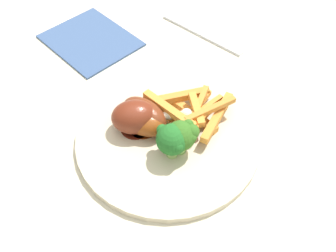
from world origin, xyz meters
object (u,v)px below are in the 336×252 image
(broccoli_floret_front, at_px, (181,135))
(fork, at_px, (201,34))
(chicken_drumstick_extra, at_px, (138,117))
(chicken_drumstick_near, at_px, (147,116))
(carrot_fries_pile, at_px, (192,111))
(broccoli_floret_middle, at_px, (173,139))
(dining_table, at_px, (191,153))
(chicken_drumstick_far, at_px, (146,121))
(dinner_plate, at_px, (168,137))

(broccoli_floret_front, height_order, fork, broccoli_floret_front)
(chicken_drumstick_extra, xyz_separation_m, fork, (-0.06, -0.27, -0.03))
(chicken_drumstick_near, height_order, fork, chicken_drumstick_near)
(carrot_fries_pile, height_order, fork, carrot_fries_pile)
(broccoli_floret_middle, relative_size, chicken_drumstick_near, 0.47)
(carrot_fries_pile, distance_m, chicken_drumstick_extra, 0.08)
(fork, bearing_deg, chicken_drumstick_extra, -73.00)
(dining_table, relative_size, broccoli_floret_front, 17.84)
(chicken_drumstick_far, distance_m, fork, 0.27)
(broccoli_floret_middle, distance_m, chicken_drumstick_near, 0.07)
(broccoli_floret_front, relative_size, chicken_drumstick_near, 0.46)
(dining_table, xyz_separation_m, broccoli_floret_middle, (0.02, 0.09, 0.15))
(chicken_drumstick_near, distance_m, chicken_drumstick_extra, 0.01)
(chicken_drumstick_far, relative_size, fork, 0.67)
(broccoli_floret_middle, relative_size, carrot_fries_pile, 0.40)
(broccoli_floret_front, xyz_separation_m, broccoli_floret_middle, (0.01, 0.01, -0.00))
(broccoli_floret_middle, bearing_deg, dining_table, -100.62)
(broccoli_floret_front, bearing_deg, chicken_drumstick_extra, -23.29)
(dinner_plate, xyz_separation_m, carrot_fries_pile, (-0.03, -0.04, 0.03))
(chicken_drumstick_far, relative_size, chicken_drumstick_extra, 1.02)
(dining_table, distance_m, dinner_plate, 0.13)
(dinner_plate, distance_m, broccoli_floret_front, 0.05)
(chicken_drumstick_near, xyz_separation_m, fork, (-0.05, -0.26, -0.03))
(chicken_drumstick_far, bearing_deg, chicken_drumstick_near, -88.52)
(broccoli_floret_front, distance_m, broccoli_floret_middle, 0.01)
(broccoli_floret_front, xyz_separation_m, fork, (0.01, -0.30, -0.04))
(fork, bearing_deg, dinner_plate, -63.00)
(chicken_drumstick_extra, bearing_deg, fork, -103.05)
(dinner_plate, distance_m, chicken_drumstick_near, 0.05)
(dining_table, distance_m, chicken_drumstick_near, 0.16)
(chicken_drumstick_near, xyz_separation_m, chicken_drumstick_far, (-0.00, 0.01, -0.00))
(chicken_drumstick_extra, bearing_deg, dining_table, -146.73)
(dinner_plate, distance_m, chicken_drumstick_extra, 0.06)
(broccoli_floret_front, relative_size, broccoli_floret_middle, 0.98)
(broccoli_floret_front, relative_size, fork, 0.30)
(dining_table, relative_size, chicken_drumstick_extra, 8.10)
(carrot_fries_pile, bearing_deg, dining_table, -91.58)
(broccoli_floret_middle, height_order, chicken_drumstick_extra, broccoli_floret_middle)
(dining_table, xyz_separation_m, broccoli_floret_front, (0.01, 0.08, 0.15))
(dinner_plate, height_order, chicken_drumstick_extra, chicken_drumstick_extra)
(dining_table, bearing_deg, broccoli_floret_front, 84.49)
(broccoli_floret_middle, bearing_deg, fork, -89.98)
(dinner_plate, height_order, broccoli_floret_front, broccoli_floret_front)
(dinner_plate, relative_size, carrot_fries_pile, 1.94)
(dinner_plate, distance_m, chicken_drumstick_far, 0.04)
(chicken_drumstick_near, bearing_deg, broccoli_floret_middle, 136.56)
(broccoli_floret_middle, bearing_deg, chicken_drumstick_extra, -32.35)
(dinner_plate, relative_size, broccoli_floret_middle, 4.81)
(broccoli_floret_front, xyz_separation_m, chicken_drumstick_extra, (0.07, -0.03, -0.01))
(dining_table, relative_size, dinner_plate, 3.62)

